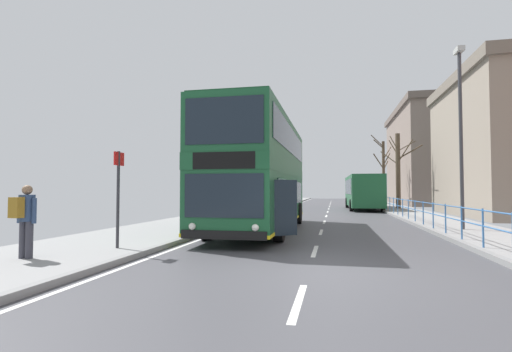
{
  "coord_description": "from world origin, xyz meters",
  "views": [
    {
      "loc": [
        0.55,
        -7.9,
        1.68
      ],
      "look_at": [
        -2.14,
        4.88,
        2.18
      ],
      "focal_mm": 26.25,
      "sensor_mm": 36.0,
      "label": 1
    }
  ],
  "objects_px": {
    "pedestrian_with_backpack": "(25,216)",
    "bus_stop_sign_near": "(118,188)",
    "street_lamp_far_side": "(461,123)",
    "background_building_01": "(455,155)",
    "double_decker_bus_main": "(261,173)",
    "background_bus_far_lane": "(363,191)",
    "bare_tree_far_00": "(383,170)",
    "bare_tree_far_01": "(398,169)"
  },
  "relations": [
    {
      "from": "background_bus_far_lane",
      "to": "street_lamp_far_side",
      "type": "distance_m",
      "value": 18.32
    },
    {
      "from": "double_decker_bus_main",
      "to": "street_lamp_far_side",
      "type": "distance_m",
      "value": 8.26
    },
    {
      "from": "bus_stop_sign_near",
      "to": "street_lamp_far_side",
      "type": "relative_size",
      "value": 0.36
    },
    {
      "from": "double_decker_bus_main",
      "to": "street_lamp_far_side",
      "type": "bearing_deg",
      "value": 6.04
    },
    {
      "from": "double_decker_bus_main",
      "to": "bare_tree_far_01",
      "type": "bearing_deg",
      "value": 65.57
    },
    {
      "from": "bare_tree_far_00",
      "to": "street_lamp_far_side",
      "type": "bearing_deg",
      "value": -90.49
    },
    {
      "from": "bus_stop_sign_near",
      "to": "street_lamp_far_side",
      "type": "distance_m",
      "value": 13.08
    },
    {
      "from": "background_bus_far_lane",
      "to": "street_lamp_far_side",
      "type": "height_order",
      "value": "street_lamp_far_side"
    },
    {
      "from": "street_lamp_far_side",
      "to": "background_building_01",
      "type": "relative_size",
      "value": 0.39
    },
    {
      "from": "pedestrian_with_backpack",
      "to": "bus_stop_sign_near",
      "type": "xyz_separation_m",
      "value": [
        1.16,
        1.84,
        0.63
      ]
    },
    {
      "from": "bus_stop_sign_near",
      "to": "bare_tree_far_00",
      "type": "distance_m",
      "value": 35.04
    },
    {
      "from": "pedestrian_with_backpack",
      "to": "double_decker_bus_main",
      "type": "bearing_deg",
      "value": 64.85
    },
    {
      "from": "double_decker_bus_main",
      "to": "bare_tree_far_00",
      "type": "distance_m",
      "value": 28.2
    },
    {
      "from": "street_lamp_far_side",
      "to": "background_building_01",
      "type": "distance_m",
      "value": 34.22
    },
    {
      "from": "street_lamp_far_side",
      "to": "double_decker_bus_main",
      "type": "bearing_deg",
      "value": -173.96
    },
    {
      "from": "double_decker_bus_main",
      "to": "pedestrian_with_backpack",
      "type": "distance_m",
      "value": 9.09
    },
    {
      "from": "bare_tree_far_00",
      "to": "background_building_01",
      "type": "relative_size",
      "value": 0.41
    },
    {
      "from": "double_decker_bus_main",
      "to": "background_building_01",
      "type": "height_order",
      "value": "background_building_01"
    },
    {
      "from": "street_lamp_far_side",
      "to": "bare_tree_far_01",
      "type": "xyz_separation_m",
      "value": [
        0.42,
        17.62,
        -0.88
      ]
    },
    {
      "from": "background_bus_far_lane",
      "to": "bus_stop_sign_near",
      "type": "height_order",
      "value": "background_bus_far_lane"
    },
    {
      "from": "background_building_01",
      "to": "street_lamp_far_side",
      "type": "bearing_deg",
      "value": -105.89
    },
    {
      "from": "bus_stop_sign_near",
      "to": "bare_tree_far_01",
      "type": "relative_size",
      "value": 0.4
    },
    {
      "from": "bus_stop_sign_near",
      "to": "background_building_01",
      "type": "relative_size",
      "value": 0.14
    },
    {
      "from": "double_decker_bus_main",
      "to": "bus_stop_sign_near",
      "type": "distance_m",
      "value": 6.87
    },
    {
      "from": "double_decker_bus_main",
      "to": "background_bus_far_lane",
      "type": "bearing_deg",
      "value": 73.82
    },
    {
      "from": "background_bus_far_lane",
      "to": "bare_tree_far_00",
      "type": "height_order",
      "value": "bare_tree_far_00"
    },
    {
      "from": "bus_stop_sign_near",
      "to": "background_building_01",
      "type": "xyz_separation_m",
      "value": [
        19.99,
        40.03,
        4.16
      ]
    },
    {
      "from": "background_bus_far_lane",
      "to": "pedestrian_with_backpack",
      "type": "bearing_deg",
      "value": -109.01
    },
    {
      "from": "background_bus_far_lane",
      "to": "background_building_01",
      "type": "bearing_deg",
      "value": 51.52
    },
    {
      "from": "bus_stop_sign_near",
      "to": "background_building_01",
      "type": "distance_m",
      "value": 44.94
    },
    {
      "from": "pedestrian_with_backpack",
      "to": "street_lamp_far_side",
      "type": "relative_size",
      "value": 0.23
    },
    {
      "from": "double_decker_bus_main",
      "to": "background_building_01",
      "type": "relative_size",
      "value": 0.6
    },
    {
      "from": "bus_stop_sign_near",
      "to": "street_lamp_far_side",
      "type": "bearing_deg",
      "value": 33.91
    },
    {
      "from": "double_decker_bus_main",
      "to": "bare_tree_far_00",
      "type": "bearing_deg",
      "value": 73.08
    },
    {
      "from": "pedestrian_with_backpack",
      "to": "street_lamp_far_side",
      "type": "distance_m",
      "value": 15.19
    },
    {
      "from": "background_bus_far_lane",
      "to": "bare_tree_far_01",
      "type": "distance_m",
      "value": 3.5
    },
    {
      "from": "background_bus_far_lane",
      "to": "pedestrian_with_backpack",
      "type": "height_order",
      "value": "background_bus_far_lane"
    },
    {
      "from": "bare_tree_far_00",
      "to": "background_bus_far_lane",
      "type": "bearing_deg",
      "value": -108.58
    },
    {
      "from": "bare_tree_far_00",
      "to": "background_building_01",
      "type": "height_order",
      "value": "background_building_01"
    },
    {
      "from": "bare_tree_far_00",
      "to": "bare_tree_far_01",
      "type": "distance_m",
      "value": 8.49
    },
    {
      "from": "street_lamp_far_side",
      "to": "bare_tree_far_00",
      "type": "relative_size",
      "value": 0.96
    },
    {
      "from": "background_bus_far_lane",
      "to": "bare_tree_far_00",
      "type": "xyz_separation_m",
      "value": [
        2.74,
        8.16,
        2.29
      ]
    }
  ]
}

